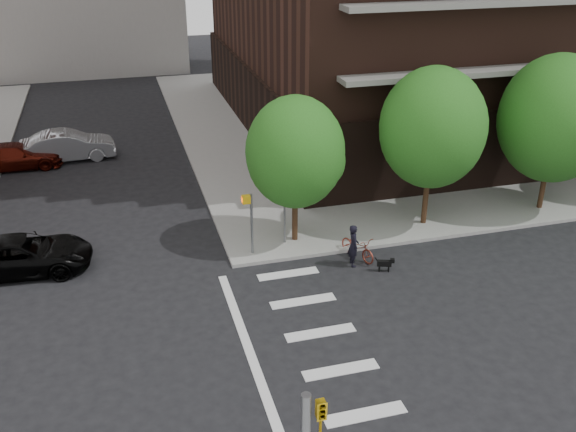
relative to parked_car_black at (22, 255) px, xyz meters
name	(u,v)px	position (x,y,z in m)	size (l,w,h in m)	color
ground	(245,388)	(6.85, -9.00, -0.73)	(120.00, 120.00, 0.00)	black
sidewalk_ne	(463,114)	(27.35, 14.50, -0.65)	(39.00, 33.00, 0.15)	gray
crosswalk	(316,375)	(9.06, -9.00, -0.72)	(3.85, 13.00, 0.01)	silver
tree_a	(295,152)	(10.85, -0.50, 3.32)	(4.00, 4.00, 5.90)	#301E11
tree_b	(433,128)	(16.85, -0.50, 3.82)	(4.50, 4.50, 6.65)	#301E11
tree_c	(556,119)	(22.85, -0.50, 3.72)	(5.00, 5.00, 6.80)	#301E11
pedestrian_signal	(259,213)	(9.17, -1.08, 1.13)	(2.18, 0.67, 2.60)	slate
parked_car_black	(22,255)	(0.00, 0.00, 0.00)	(5.23, 2.41, 1.45)	black
parked_car_maroon	(16,156)	(-1.35, 11.93, -0.03)	(4.82, 1.96, 1.40)	#440E07
parked_car_silver	(68,146)	(1.35, 12.52, 0.12)	(5.12, 1.79, 1.69)	#9FA1A7
scooter	(358,247)	(12.92, -2.50, -0.23)	(0.66, 1.88, 0.99)	brown
dog_walker	(353,245)	(12.53, -3.00, 0.15)	(0.42, 0.64, 1.75)	black
dog	(385,263)	(13.57, -3.81, -0.37)	(0.67, 0.37, 0.56)	black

